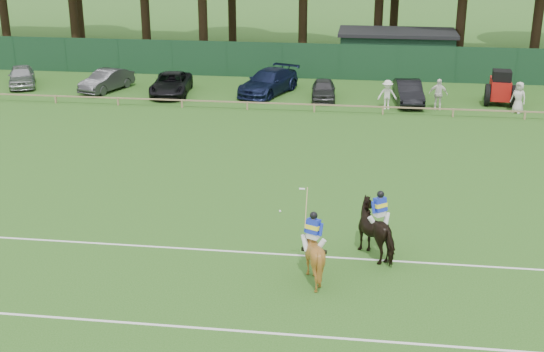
% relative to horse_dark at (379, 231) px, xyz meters
% --- Properties ---
extents(ground, '(160.00, 160.00, 0.00)m').
position_rel_horse_dark_xyz_m(ground, '(-4.66, 0.63, -0.94)').
color(ground, '#1E4C14').
rests_on(ground, ground).
extents(horse_dark, '(2.17, 2.37, 1.87)m').
position_rel_horse_dark_xyz_m(horse_dark, '(0.00, 0.00, 0.00)').
color(horse_dark, black).
rests_on(horse_dark, ground).
extents(horse_chestnut, '(2.01, 2.09, 1.80)m').
position_rel_horse_dark_xyz_m(horse_chestnut, '(-2.09, -1.96, -0.04)').
color(horse_chestnut, brown).
rests_on(horse_chestnut, ground).
extents(sedan_silver, '(3.23, 4.44, 1.40)m').
position_rel_horse_dark_xyz_m(sedan_silver, '(-23.74, 22.65, -0.23)').
color(sedan_silver, '#96979A').
rests_on(sedan_silver, ground).
extents(sedan_grey, '(2.77, 4.46, 1.39)m').
position_rel_horse_dark_xyz_m(sedan_grey, '(-17.64, 22.19, -0.24)').
color(sedan_grey, '#303033').
rests_on(sedan_grey, ground).
extents(suv_black, '(2.80, 5.15, 1.37)m').
position_rel_horse_dark_xyz_m(suv_black, '(-13.16, 21.77, -0.25)').
color(suv_black, black).
rests_on(suv_black, ground).
extents(sedan_navy, '(3.97, 5.81, 1.56)m').
position_rel_horse_dark_xyz_m(sedan_navy, '(-6.97, 22.74, -0.16)').
color(sedan_navy, '#111836').
rests_on(sedan_navy, ground).
extents(hatch_grey, '(1.70, 3.74, 1.24)m').
position_rel_horse_dark_xyz_m(hatch_grey, '(-3.34, 21.84, -0.32)').
color(hatch_grey, '#323134').
rests_on(hatch_grey, ground).
extents(estate_black, '(1.88, 4.42, 1.42)m').
position_rel_horse_dark_xyz_m(estate_black, '(1.89, 21.39, -0.23)').
color(estate_black, black).
rests_on(estate_black, ground).
extents(spectator_left, '(1.21, 0.79, 1.76)m').
position_rel_horse_dark_xyz_m(spectator_left, '(0.58, 19.92, -0.06)').
color(spectator_left, silver).
rests_on(spectator_left, ground).
extents(spectator_mid, '(1.13, 0.54, 1.87)m').
position_rel_horse_dark_xyz_m(spectator_mid, '(3.57, 20.22, -0.00)').
color(spectator_mid, silver).
rests_on(spectator_mid, ground).
extents(spectator_right, '(1.07, 1.00, 1.84)m').
position_rel_horse_dark_xyz_m(spectator_right, '(8.18, 20.09, -0.02)').
color(spectator_right, beige).
rests_on(spectator_right, ground).
extents(rider_dark, '(0.82, 0.69, 1.41)m').
position_rel_horse_dark_xyz_m(rider_dark, '(0.01, -0.01, 0.81)').
color(rider_dark, silver).
rests_on(rider_dark, ground).
extents(rider_chestnut, '(0.90, 0.78, 2.05)m').
position_rel_horse_dark_xyz_m(rider_chestnut, '(-2.10, -1.97, 0.76)').
color(rider_chestnut, silver).
rests_on(rider_chestnut, ground).
extents(polo_ball, '(0.09, 0.09, 0.09)m').
position_rel_horse_dark_xyz_m(polo_ball, '(-3.80, 3.34, -0.89)').
color(polo_ball, silver).
rests_on(polo_ball, ground).
extents(pitch_lines, '(60.00, 5.10, 0.01)m').
position_rel_horse_dark_xyz_m(pitch_lines, '(-4.66, -2.87, -0.93)').
color(pitch_lines, silver).
rests_on(pitch_lines, ground).
extents(pitch_rail, '(62.10, 0.10, 0.50)m').
position_rel_horse_dark_xyz_m(pitch_rail, '(-4.66, 18.63, -0.49)').
color(pitch_rail, '#997F5B').
rests_on(pitch_rail, ground).
extents(perimeter_fence, '(92.08, 0.08, 2.50)m').
position_rel_horse_dark_xyz_m(perimeter_fence, '(-4.66, 27.63, 0.31)').
color(perimeter_fence, '#14351E').
rests_on(perimeter_fence, ground).
extents(utility_shed, '(8.40, 4.40, 3.04)m').
position_rel_horse_dark_xyz_m(utility_shed, '(1.34, 30.63, 0.60)').
color(utility_shed, '#14331E').
rests_on(utility_shed, ground).
extents(tree_row, '(96.00, 12.00, 21.00)m').
position_rel_horse_dark_xyz_m(tree_row, '(-2.66, 35.63, -0.94)').
color(tree_row, '#26561C').
rests_on(tree_row, ground).
extents(tractor, '(1.92, 2.69, 2.14)m').
position_rel_horse_dark_xyz_m(tractor, '(7.42, 21.99, 0.08)').
color(tractor, '#AB120F').
rests_on(tractor, ground).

